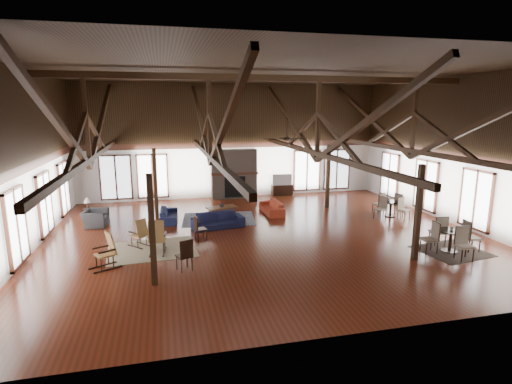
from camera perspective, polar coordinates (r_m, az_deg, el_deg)
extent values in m
plane|color=#602014|center=(15.21, 1.28, -6.16)|extent=(16.00, 16.00, 0.00)
cube|color=black|center=(14.53, 1.39, 16.97)|extent=(16.00, 14.00, 0.02)
cube|color=white|center=(21.39, -3.38, 7.25)|extent=(16.00, 0.02, 6.00)
cube|color=white|center=(8.07, 13.83, -0.66)|extent=(16.00, 0.02, 6.00)
cube|color=white|center=(14.78, -30.35, 3.61)|extent=(0.02, 14.00, 6.00)
cube|color=white|center=(18.28, 26.53, 5.26)|extent=(0.02, 14.00, 6.00)
cube|color=#321F0D|center=(14.51, 1.39, 15.98)|extent=(15.60, 0.18, 0.22)
cube|color=#321F0D|center=(14.31, -22.70, 4.30)|extent=(0.16, 13.70, 0.18)
cube|color=#321F0D|center=(14.21, -23.13, 9.70)|extent=(0.14, 0.14, 2.70)
cube|color=#321F0D|center=(17.68, -21.20, 9.67)|extent=(0.15, 7.07, 3.12)
cube|color=#321F0D|center=(10.78, -26.19, 8.39)|extent=(0.15, 7.07, 3.12)
cube|color=#321F0D|center=(14.20, -6.53, 5.09)|extent=(0.16, 13.70, 0.18)
cube|color=#321F0D|center=(14.11, -6.66, 10.54)|extent=(0.14, 0.14, 2.70)
cube|color=#321F0D|center=(17.59, -7.99, 10.34)|extent=(0.15, 7.07, 3.12)
cube|color=#321F0D|center=(10.64, -4.45, 9.52)|extent=(0.15, 7.07, 3.12)
cube|color=#321F0D|center=(15.18, 8.70, 5.46)|extent=(0.16, 13.70, 0.18)
cube|color=#321F0D|center=(15.10, 8.86, 10.56)|extent=(0.14, 0.14, 2.70)
cube|color=#321F0D|center=(18.39, 4.73, 10.47)|extent=(0.15, 7.07, 3.12)
cube|color=#321F0D|center=(11.92, 15.18, 9.39)|extent=(0.15, 7.07, 3.12)
cube|color=#321F0D|center=(17.07, 21.33, 5.48)|extent=(0.16, 13.70, 0.18)
cube|color=#321F0D|center=(17.00, 21.67, 10.00)|extent=(0.14, 0.14, 2.70)
cube|color=#321F0D|center=(19.98, 15.89, 10.17)|extent=(0.15, 7.07, 3.12)
cube|color=#321F0D|center=(14.25, 29.68, 8.60)|extent=(0.15, 7.07, 3.12)
cube|color=#321F0D|center=(10.98, -14.63, -5.35)|extent=(0.16, 0.16, 3.05)
cube|color=#321F0D|center=(13.36, 22.14, -2.80)|extent=(0.16, 0.16, 3.05)
cube|color=#321F0D|center=(17.80, -14.16, 1.19)|extent=(0.16, 0.16, 3.05)
cube|color=#321F0D|center=(19.36, 10.24, 2.20)|extent=(0.16, 0.16, 3.05)
cube|color=#6D5E53|center=(21.28, -3.18, 2.62)|extent=(2.40, 0.62, 2.60)
cube|color=black|center=(21.08, -3.01, 0.74)|extent=(1.10, 0.06, 1.10)
cube|color=#361910|center=(21.00, -3.05, 2.63)|extent=(2.50, 0.20, 0.12)
cylinder|color=black|center=(13.66, 4.47, 9.07)|extent=(0.04, 0.04, 0.70)
cylinder|color=black|center=(13.68, 4.45, 7.61)|extent=(0.20, 0.20, 0.10)
cube|color=black|center=(13.82, 6.25, 7.62)|extent=(0.70, 0.12, 0.02)
cube|color=black|center=(14.11, 3.90, 7.75)|extent=(0.12, 0.70, 0.02)
cube|color=black|center=(13.55, 2.62, 7.59)|extent=(0.70, 0.12, 0.02)
cube|color=black|center=(13.25, 5.04, 7.47)|extent=(0.12, 0.70, 0.02)
imported|color=#141737|center=(16.12, -5.47, -4.06)|extent=(2.17, 1.15, 0.60)
imported|color=#171D41|center=(17.42, -12.34, -3.21)|extent=(1.82, 0.79, 0.52)
imported|color=#A4341F|center=(18.29, 2.24, -2.17)|extent=(1.90, 0.77, 0.55)
cube|color=brown|center=(17.48, -4.86, -2.23)|extent=(1.41, 0.93, 0.06)
cube|color=brown|center=(17.27, -6.53, -3.29)|extent=(0.06, 0.06, 0.44)
cube|color=brown|center=(17.68, -6.70, -2.93)|extent=(0.06, 0.06, 0.44)
cube|color=brown|center=(17.42, -2.96, -3.09)|extent=(0.06, 0.06, 0.44)
cube|color=brown|center=(17.83, -3.21, -2.75)|extent=(0.06, 0.06, 0.44)
imported|color=#B2B2B2|center=(17.36, -4.92, -1.86)|extent=(0.25, 0.25, 0.21)
imported|color=#2E2D30|center=(17.51, -21.96, -3.50)|extent=(1.11, 1.00, 0.66)
cube|color=black|center=(18.32, -22.81, -3.07)|extent=(0.42, 0.42, 0.56)
cylinder|color=black|center=(18.22, -22.93, -1.70)|extent=(0.08, 0.08, 0.34)
cone|color=beige|center=(18.17, -22.98, -1.01)|extent=(0.30, 0.30, 0.24)
cube|color=#9C683B|center=(14.49, -16.41, -6.01)|extent=(0.60, 0.60, 0.05)
cube|color=#9C683B|center=(14.26, -15.98, -5.02)|extent=(0.43, 0.41, 0.63)
cube|color=black|center=(14.50, -16.89, -7.52)|extent=(0.55, 0.60, 0.05)
cube|color=black|center=(14.71, -15.78, -7.17)|extent=(0.55, 0.60, 0.05)
cube|color=#9C683B|center=(13.67, -13.91, -6.65)|extent=(0.56, 0.54, 0.05)
cube|color=#9C683B|center=(13.34, -14.10, -5.54)|extent=(0.53, 0.25, 0.74)
cube|color=black|center=(13.83, -14.70, -8.31)|extent=(0.15, 0.90, 0.05)
cube|color=black|center=(13.78, -12.93, -8.30)|extent=(0.15, 0.90, 0.05)
cube|color=#9C683B|center=(12.86, -20.85, -8.39)|extent=(0.64, 0.64, 0.05)
cube|color=#9C683B|center=(12.83, -20.04, -6.82)|extent=(0.39, 0.51, 0.70)
cube|color=black|center=(12.82, -20.40, -10.32)|extent=(0.78, 0.45, 0.05)
cube|color=black|center=(13.18, -21.04, -9.77)|extent=(0.78, 0.45, 0.05)
cube|color=black|center=(14.63, -7.90, -5.29)|extent=(0.47, 0.47, 0.05)
cube|color=black|center=(14.51, -8.59, -4.43)|extent=(0.13, 0.39, 0.51)
cylinder|color=black|center=(14.70, -7.88, -6.07)|extent=(0.03, 0.03, 0.42)
cube|color=black|center=(12.08, -10.24, -8.98)|extent=(0.54, 0.54, 0.05)
cube|color=black|center=(11.83, -9.89, -8.05)|extent=(0.40, 0.19, 0.54)
cylinder|color=black|center=(12.16, -10.20, -9.96)|extent=(0.03, 0.03, 0.44)
cylinder|color=black|center=(14.77, 26.12, -5.01)|extent=(0.86, 0.86, 0.04)
cylinder|color=black|center=(14.87, 26.00, -6.32)|extent=(0.10, 0.10, 0.71)
cylinder|color=black|center=(14.98, 25.88, -7.61)|extent=(0.51, 0.51, 0.04)
cylinder|color=black|center=(18.60, 18.73, -1.33)|extent=(0.79, 0.79, 0.04)
cylinder|color=black|center=(18.67, 18.66, -2.30)|extent=(0.10, 0.10, 0.65)
cylinder|color=black|center=(18.75, 18.60, -3.26)|extent=(0.47, 0.47, 0.04)
imported|color=#B2B2B2|center=(14.79, 26.17, -4.71)|extent=(0.12, 0.12, 0.09)
imported|color=#B2B2B2|center=(18.63, 18.47, -1.07)|extent=(0.14, 0.14, 0.10)
cube|color=black|center=(22.15, 3.74, 0.30)|extent=(1.14, 0.43, 0.57)
imported|color=#B2B2B2|center=(22.03, 3.69, 1.81)|extent=(1.07, 0.22, 0.61)
cube|color=tan|center=(14.11, -14.63, -7.99)|extent=(3.04, 2.48, 0.01)
cube|color=#171B40|center=(17.44, -5.33, -3.83)|extent=(3.30, 2.63, 0.01)
cube|color=black|center=(15.06, 26.14, -7.58)|extent=(2.32, 2.16, 0.01)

